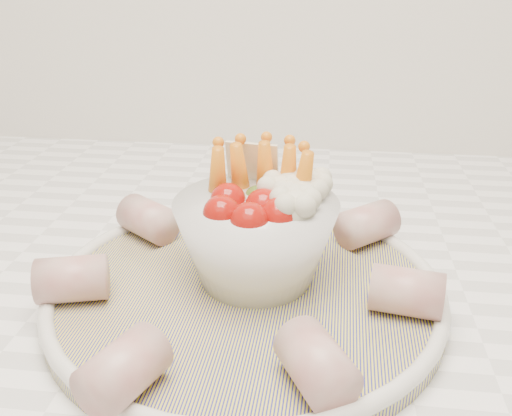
# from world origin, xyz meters

# --- Properties ---
(serving_platter) EXTENTS (0.32, 0.32, 0.02)m
(serving_platter) POSITION_xyz_m (0.11, 1.36, 0.93)
(serving_platter) COLOR navy
(serving_platter) RESTS_ON kitchen_counter
(veggie_bowl) EXTENTS (0.13, 0.13, 0.11)m
(veggie_bowl) POSITION_xyz_m (0.11, 1.38, 0.98)
(veggie_bowl) COLOR white
(veggie_bowl) RESTS_ON serving_platter
(cured_meat_rolls) EXTENTS (0.31, 0.32, 0.04)m
(cured_meat_rolls) POSITION_xyz_m (0.10, 1.36, 0.95)
(cured_meat_rolls) COLOR #AB534E
(cured_meat_rolls) RESTS_ON serving_platter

